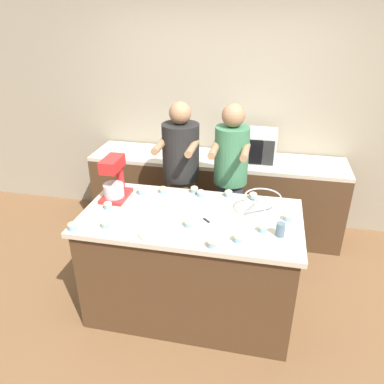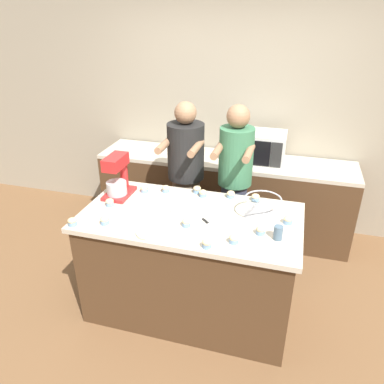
{
  "view_description": "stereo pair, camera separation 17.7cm",
  "coord_description": "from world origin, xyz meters",
  "views": [
    {
      "loc": [
        0.54,
        -2.47,
        2.4
      ],
      "look_at": [
        0.0,
        0.05,
        1.11
      ],
      "focal_mm": 35.0,
      "sensor_mm": 36.0,
      "label": 1
    },
    {
      "loc": [
        0.71,
        -2.43,
        2.4
      ],
      "look_at": [
        0.0,
        0.05,
        1.11
      ],
      "focal_mm": 35.0,
      "sensor_mm": 36.0,
      "label": 2
    }
  ],
  "objects": [
    {
      "name": "cupcake_3",
      "position": [
        -0.32,
        0.33,
        0.96
      ],
      "size": [
        0.07,
        0.07,
        0.06
      ],
      "color": "#759EC6",
      "rests_on": "island_counter"
    },
    {
      "name": "cupcake_4",
      "position": [
        -0.58,
        -0.3,
        0.96
      ],
      "size": [
        0.07,
        0.07,
        0.06
      ],
      "color": "#759EC6",
      "rests_on": "island_counter"
    },
    {
      "name": "cupcake_6",
      "position": [
        -0.5,
        0.27,
        0.96
      ],
      "size": [
        0.07,
        0.07,
        0.06
      ],
      "color": "#759EC6",
      "rests_on": "island_counter"
    },
    {
      "name": "person_left",
      "position": [
        -0.24,
        0.68,
        0.87
      ],
      "size": [
        0.35,
        0.51,
        1.65
      ],
      "color": "brown",
      "rests_on": "ground_plane"
    },
    {
      "name": "cupcake_10",
      "position": [
        -0.05,
        0.39,
        0.96
      ],
      "size": [
        0.07,
        0.07,
        0.06
      ],
      "color": "#759EC6",
      "rests_on": "island_counter"
    },
    {
      "name": "stand_mixer",
      "position": [
        -0.69,
        0.16,
        1.09
      ],
      "size": [
        0.2,
        0.3,
        0.36
      ],
      "color": "red",
      "rests_on": "island_counter"
    },
    {
      "name": "cupcake_11",
      "position": [
        0.46,
        0.38,
        0.96
      ],
      "size": [
        0.07,
        0.07,
        0.06
      ],
      "color": "#759EC6",
      "rests_on": "island_counter"
    },
    {
      "name": "cupcake_2",
      "position": [
        -0.68,
        -0.03,
        0.96
      ],
      "size": [
        0.07,
        0.07,
        0.06
      ],
      "color": "#759EC6",
      "rests_on": "island_counter"
    },
    {
      "name": "island_counter",
      "position": [
        0.0,
        0.0,
        0.47
      ],
      "size": [
        1.71,
        0.91,
        0.93
      ],
      "color": "#4C331E",
      "rests_on": "ground_plane"
    },
    {
      "name": "microwave_oven",
      "position": [
        0.36,
        1.36,
        1.06
      ],
      "size": [
        0.54,
        0.38,
        0.33
      ],
      "color": "silver",
      "rests_on": "back_counter"
    },
    {
      "name": "cupcake_0",
      "position": [
        0.01,
        0.34,
        0.96
      ],
      "size": [
        0.07,
        0.07,
        0.06
      ],
      "color": "#759EC6",
      "rests_on": "island_counter"
    },
    {
      "name": "knife",
      "position": [
        0.18,
        -0.1,
        0.94
      ],
      "size": [
        0.17,
        0.17,
        0.01
      ],
      "color": "#BCBCC1",
      "rests_on": "island_counter"
    },
    {
      "name": "cupcake_5",
      "position": [
        0.56,
        -0.12,
        0.96
      ],
      "size": [
        0.07,
        0.07,
        0.06
      ],
      "color": "#759EC6",
      "rests_on": "island_counter"
    },
    {
      "name": "cupcake_1",
      "position": [
        0.25,
        0.38,
        0.96
      ],
      "size": [
        0.07,
        0.07,
        0.06
      ],
      "color": "#759EC6",
      "rests_on": "island_counter"
    },
    {
      "name": "drinking_glass",
      "position": [
        0.68,
        -0.15,
        0.98
      ],
      "size": [
        0.06,
        0.06,
        0.1
      ],
      "color": "slate",
      "rests_on": "island_counter"
    },
    {
      "name": "cupcake_13",
      "position": [
        0.74,
        0.08,
        0.96
      ],
      "size": [
        0.07,
        0.07,
        0.06
      ],
      "color": "#759EC6",
      "rests_on": "island_counter"
    },
    {
      "name": "back_counter",
      "position": [
        0.0,
        1.36,
        0.45
      ],
      "size": [
        2.8,
        0.6,
        0.9
      ],
      "color": "#4C331E",
      "rests_on": "ground_plane"
    },
    {
      "name": "cupcake_9",
      "position": [
        -0.8,
        -0.39,
        0.96
      ],
      "size": [
        0.07,
        0.07,
        0.06
      ],
      "color": "#759EC6",
      "rests_on": "island_counter"
    },
    {
      "name": "cupcake_8",
      "position": [
        0.23,
        -0.39,
        0.96
      ],
      "size": [
        0.07,
        0.07,
        0.06
      ],
      "color": "#759EC6",
      "rests_on": "island_counter"
    },
    {
      "name": "baking_tray",
      "position": [
        0.01,
        0.11,
        0.95
      ],
      "size": [
        0.33,
        0.24,
        0.04
      ],
      "color": "silver",
      "rests_on": "island_counter"
    },
    {
      "name": "cupcake_12",
      "position": [
        0.39,
        -0.28,
        0.96
      ],
      "size": [
        0.07,
        0.07,
        0.06
      ],
      "color": "#759EC6",
      "rests_on": "island_counter"
    },
    {
      "name": "cupcake_7",
      "position": [
        0.02,
        -0.16,
        0.96
      ],
      "size": [
        0.07,
        0.07,
        0.06
      ],
      "color": "#759EC6",
      "rests_on": "island_counter"
    },
    {
      "name": "person_right",
      "position": [
        0.23,
        0.68,
        0.88
      ],
      "size": [
        0.33,
        0.49,
        1.66
      ],
      "color": "#33384C",
      "rests_on": "ground_plane"
    },
    {
      "name": "mixing_bowl",
      "position": [
        0.54,
        0.12,
        1.02
      ],
      "size": [
        0.28,
        0.28,
        0.17
      ],
      "color": "#BCBCC1",
      "rests_on": "island_counter"
    },
    {
      "name": "ground_plane",
      "position": [
        0.0,
        0.0,
        0.0
      ],
      "size": [
        16.0,
        16.0,
        0.0
      ],
      "primitive_type": "plane",
      "color": "brown"
    },
    {
      "name": "small_plate",
      "position": [
        -0.2,
        -0.33,
        0.94
      ],
      "size": [
        0.21,
        0.21,
        0.02
      ],
      "color": "beige",
      "rests_on": "island_counter"
    },
    {
      "name": "back_wall",
      "position": [
        0.0,
        1.71,
        1.35
      ],
      "size": [
        10.0,
        0.06,
        2.7
      ],
      "color": "gray",
      "rests_on": "ground_plane"
    }
  ]
}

